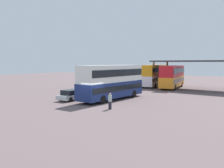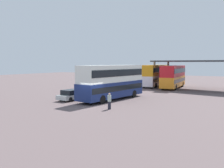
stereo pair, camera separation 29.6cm
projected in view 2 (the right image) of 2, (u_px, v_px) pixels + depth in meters
ground_plane at (93, 105)px, 27.48m from camera, size 140.00×140.00×0.00m
double_decker_main at (112, 81)px, 31.49m from camera, size 3.59×11.07×4.40m
parked_hatchback at (72, 95)px, 31.02m from camera, size 1.95×4.11×1.35m
double_decker_near_canopy at (155, 75)px, 49.14m from camera, size 3.41×10.85×4.26m
double_decker_mid_row at (173, 76)px, 45.74m from camera, size 3.53×10.64×4.16m
depot_canopy at (201, 62)px, 42.90m from camera, size 16.87×8.73×5.11m
pedestrian_waiting at (109, 101)px, 24.99m from camera, size 0.38×0.38×1.65m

